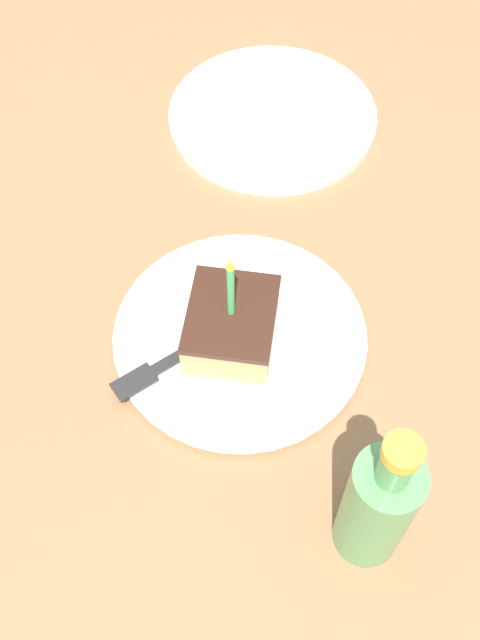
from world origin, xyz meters
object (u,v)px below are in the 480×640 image
Objects in this scene: fork at (176,358)px; side_plate at (275,116)px; plate at (240,336)px; cake_slice at (234,327)px; bottle at (378,506)px.

side_plate is at bearing -98.22° from fork.
cake_slice is at bearing 64.19° from plate.
plate is at bearing 90.81° from side_plate.
fork is (0.06, 0.03, -0.02)m from cake_slice.
cake_slice is at bearing -50.59° from bottle.
bottle is at bearing 105.52° from side_plate.
bottle is at bearing 126.97° from plate.
bottle reaches higher than cake_slice.
cake_slice reaches higher than fork.
fork reaches higher than side_plate.
bottle reaches higher than side_plate.
bottle reaches higher than plate.
plate is 0.35m from side_plate.
fork is 0.50× the size of side_plate.
plate is 0.25m from bottle.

